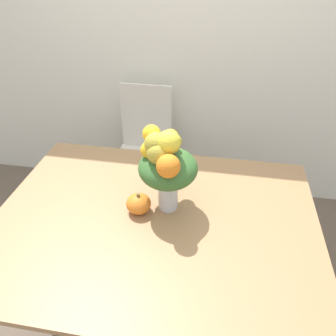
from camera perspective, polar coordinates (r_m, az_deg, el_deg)
The scene contains 6 objects.
ground_plane at distance 2.20m, azimuth -1.89°, elevation -23.07°, with size 12.00×12.00×0.00m, color brown.
wall_back at distance 2.49m, azimuth 3.82°, elevation 23.08°, with size 8.00×0.06×2.70m.
dining_table at distance 1.66m, azimuth -2.35°, elevation -10.71°, with size 1.58×1.20×0.75m.
flower_vase at distance 1.51m, azimuth -0.39°, elevation 0.89°, with size 0.29×0.35×0.44m.
pumpkin at distance 1.62m, azimuth -5.14°, elevation -6.18°, with size 0.12×0.12×0.11m.
dining_chair_near_window at distance 2.56m, azimuth -4.27°, elevation 3.14°, with size 0.42×0.42×1.00m.
Camera 1 is at (0.26, -1.12, 1.88)m, focal length 35.00 mm.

